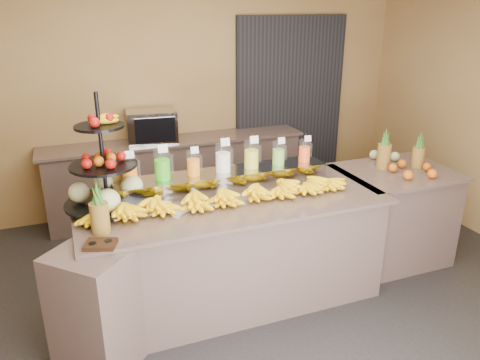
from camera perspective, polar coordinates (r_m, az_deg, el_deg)
ground at (r=4.02m, az=0.83°, el=-16.30°), size 6.00×6.00×0.00m
room_envelope at (r=4.05m, az=-0.79°, el=12.95°), size 6.04×5.02×2.82m
buffet_counter at (r=3.94m, az=-2.15°, el=-9.10°), size 2.75×1.25×0.93m
right_counter at (r=4.87m, az=17.93°, el=-4.04°), size 1.08×0.88×0.93m
back_ledge at (r=5.71m, az=-7.64°, el=0.46°), size 3.10×0.55×0.93m
pitcher_tray at (r=4.02m, az=-2.05°, el=0.05°), size 1.85×0.30×0.15m
juice_pitcher_orange_a at (r=3.79m, az=-13.27°, el=1.03°), size 0.12×0.13×0.30m
juice_pitcher_green at (r=3.83m, az=-9.45°, el=1.63°), size 0.13×0.14×0.32m
juice_pitcher_orange_b at (r=3.89m, az=-5.70°, el=1.86°), size 0.11×0.12×0.27m
juice_pitcher_milk at (r=3.96m, az=-2.08°, el=2.53°), size 0.13×0.14×0.32m
juice_pitcher_lemon at (r=4.05m, az=1.40°, el=2.91°), size 0.13×0.13×0.31m
juice_pitcher_lime at (r=4.16m, az=4.71°, el=3.11°), size 0.11×0.12×0.27m
juice_pitcher_orange_c at (r=4.27m, az=7.86°, el=3.43°), size 0.11×0.11×0.26m
banana_heap at (r=3.71m, az=-2.00°, el=-1.65°), size 2.19×0.20×0.18m
fruit_stand at (r=3.71m, az=-15.45°, el=0.02°), size 0.77×0.77×0.91m
condiment_caddy at (r=3.22m, az=-16.63°, el=-7.51°), size 0.24×0.21×0.03m
pineapple_left_a at (r=3.35m, az=-16.77°, el=-4.01°), size 0.13×0.13×0.38m
pineapple_left_b at (r=3.94m, az=-14.65°, el=0.18°), size 0.14×0.14×0.41m
right_fruit_pile at (r=4.70m, az=19.54°, el=1.93°), size 0.45×0.43×0.24m
oven_warmer at (r=5.47m, az=-10.71°, el=6.48°), size 0.59×0.44×0.37m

